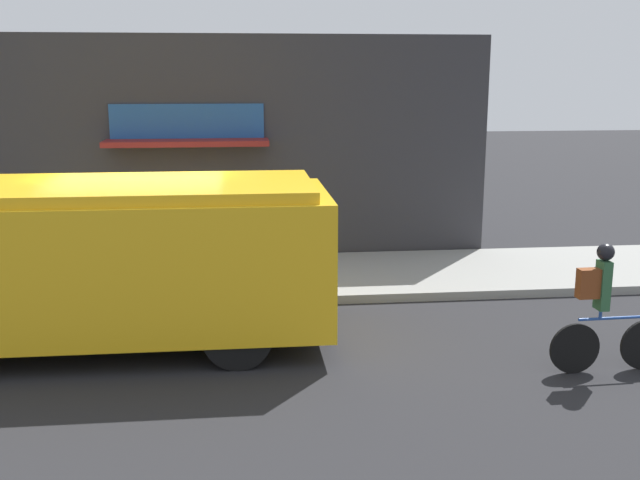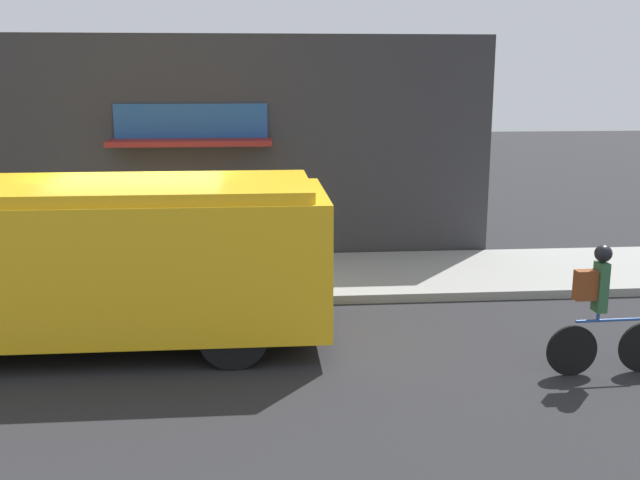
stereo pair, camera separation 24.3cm
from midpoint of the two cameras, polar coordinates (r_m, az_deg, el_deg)
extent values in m
plane|color=#232326|center=(11.95, -12.62, -5.19)|extent=(70.00, 70.00, 0.00)
cube|color=gray|center=(13.30, -11.83, -3.00)|extent=(28.00, 2.90, 0.14)
cube|color=#2D2D33|center=(14.48, -11.47, 6.65)|extent=(12.64, 0.18, 4.30)
cube|color=#1E4C93|center=(14.28, -9.30, 8.74)|extent=(2.83, 0.05, 0.74)
cube|color=maroon|center=(13.96, -9.35, 7.34)|extent=(2.97, 0.73, 0.10)
cube|color=yellow|center=(10.26, -13.41, -1.33)|extent=(5.15, 2.39, 1.75)
cube|color=yellow|center=(10.08, -13.69, 3.90)|extent=(4.74, 2.20, 0.14)
cube|color=red|center=(11.90, -19.17, 0.64)|extent=(0.03, 0.44, 0.44)
cylinder|color=black|center=(11.33, -5.70, -3.63)|extent=(0.87, 0.26, 0.87)
cylinder|color=black|center=(9.37, -5.86, -7.12)|extent=(0.87, 0.26, 0.87)
cylinder|color=black|center=(9.65, 19.33, -7.96)|extent=(0.63, 0.06, 0.63)
cylinder|color=#234793|center=(9.74, 21.92, -5.69)|extent=(0.87, 0.07, 0.04)
cylinder|color=#234793|center=(9.65, 21.10, -5.42)|extent=(0.04, 0.04, 0.12)
cube|color=#2D5B38|center=(9.55, 21.28, -3.36)|extent=(0.13, 0.20, 0.60)
sphere|color=black|center=(9.45, 21.47, -0.96)|extent=(0.21, 0.21, 0.21)
cube|color=brown|center=(9.45, 20.27, -3.24)|extent=(0.26, 0.15, 0.36)
cylinder|color=#2D5138|center=(13.41, -17.67, -1.14)|extent=(0.51, 0.51, 0.80)
cylinder|color=black|center=(13.32, -17.78, 0.61)|extent=(0.52, 0.52, 0.04)
camera|label=1|loc=(0.12, -89.39, 0.14)|focal=42.00mm
camera|label=2|loc=(0.12, 90.61, -0.14)|focal=42.00mm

